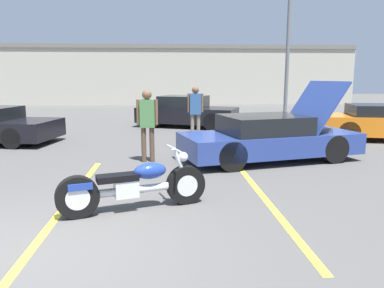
{
  "coord_description": "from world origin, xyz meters",
  "views": [
    {
      "loc": [
        1.67,
        -4.29,
        2.08
      ],
      "look_at": [
        2.17,
        2.78,
        0.8
      ],
      "focal_mm": 35.0,
      "sensor_mm": 36.0,
      "label": 1
    }
  ],
  "objects_px": {
    "spectator_by_show_car": "(147,119)",
    "light_pole": "(290,29)",
    "motorcycle": "(134,186)",
    "show_car_hood_open": "(270,138)",
    "spectator_near_motorcycle": "(195,108)",
    "parked_car_mid_right_row": "(187,112)",
    "parked_car_right_row": "(382,123)"
  },
  "relations": [
    {
      "from": "spectator_by_show_car",
      "to": "light_pole",
      "type": "bearing_deg",
      "value": 54.03
    },
    {
      "from": "show_car_hood_open",
      "to": "spectator_by_show_car",
      "type": "distance_m",
      "value": 3.08
    },
    {
      "from": "parked_car_mid_right_row",
      "to": "spectator_near_motorcycle",
      "type": "relative_size",
      "value": 2.5
    },
    {
      "from": "motorcycle",
      "to": "parked_car_mid_right_row",
      "type": "relative_size",
      "value": 0.52
    },
    {
      "from": "show_car_hood_open",
      "to": "motorcycle",
      "type": "bearing_deg",
      "value": -146.12
    },
    {
      "from": "motorcycle",
      "to": "spectator_by_show_car",
      "type": "bearing_deg",
      "value": 70.94
    },
    {
      "from": "spectator_near_motorcycle",
      "to": "parked_car_mid_right_row",
      "type": "bearing_deg",
      "value": 91.7
    },
    {
      "from": "parked_car_mid_right_row",
      "to": "spectator_by_show_car",
      "type": "relative_size",
      "value": 2.49
    },
    {
      "from": "light_pole",
      "to": "parked_car_right_row",
      "type": "relative_size",
      "value": 1.8
    },
    {
      "from": "spectator_near_motorcycle",
      "to": "motorcycle",
      "type": "bearing_deg",
      "value": -102.74
    },
    {
      "from": "show_car_hood_open",
      "to": "spectator_near_motorcycle",
      "type": "distance_m",
      "value": 3.57
    },
    {
      "from": "motorcycle",
      "to": "show_car_hood_open",
      "type": "distance_m",
      "value": 4.6
    },
    {
      "from": "light_pole",
      "to": "motorcycle",
      "type": "xyz_separation_m",
      "value": [
        -6.37,
        -12.1,
        -3.86
      ]
    },
    {
      "from": "show_car_hood_open",
      "to": "parked_car_mid_right_row",
      "type": "bearing_deg",
      "value": 91.17
    },
    {
      "from": "parked_car_right_row",
      "to": "show_car_hood_open",
      "type": "bearing_deg",
      "value": -136.36
    },
    {
      "from": "light_pole",
      "to": "motorcycle",
      "type": "bearing_deg",
      "value": -117.75
    },
    {
      "from": "spectator_near_motorcycle",
      "to": "spectator_by_show_car",
      "type": "distance_m",
      "value": 3.42
    },
    {
      "from": "motorcycle",
      "to": "spectator_by_show_car",
      "type": "distance_m",
      "value": 3.47
    },
    {
      "from": "motorcycle",
      "to": "spectator_near_motorcycle",
      "type": "relative_size",
      "value": 1.3
    },
    {
      "from": "light_pole",
      "to": "parked_car_right_row",
      "type": "height_order",
      "value": "light_pole"
    },
    {
      "from": "show_car_hood_open",
      "to": "parked_car_right_row",
      "type": "bearing_deg",
      "value": 17.59
    },
    {
      "from": "spectator_near_motorcycle",
      "to": "spectator_by_show_car",
      "type": "relative_size",
      "value": 1.0
    },
    {
      "from": "light_pole",
      "to": "show_car_hood_open",
      "type": "relative_size",
      "value": 1.66
    },
    {
      "from": "spectator_near_motorcycle",
      "to": "spectator_by_show_car",
      "type": "height_order",
      "value": "spectator_by_show_car"
    },
    {
      "from": "motorcycle",
      "to": "parked_car_mid_right_row",
      "type": "bearing_deg",
      "value": 64.02
    },
    {
      "from": "parked_car_mid_right_row",
      "to": "spectator_by_show_car",
      "type": "distance_m",
      "value": 6.65
    },
    {
      "from": "show_car_hood_open",
      "to": "parked_car_mid_right_row",
      "type": "height_order",
      "value": "show_car_hood_open"
    },
    {
      "from": "motorcycle",
      "to": "spectator_by_show_car",
      "type": "relative_size",
      "value": 1.3
    },
    {
      "from": "parked_car_mid_right_row",
      "to": "spectator_near_motorcycle",
      "type": "bearing_deg",
      "value": -67.05
    },
    {
      "from": "parked_car_mid_right_row",
      "to": "show_car_hood_open",
      "type": "bearing_deg",
      "value": -53.9
    },
    {
      "from": "motorcycle",
      "to": "parked_car_right_row",
      "type": "distance_m",
      "value": 9.83
    },
    {
      "from": "parked_car_mid_right_row",
      "to": "light_pole",
      "type": "bearing_deg",
      "value": 44.94
    }
  ]
}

